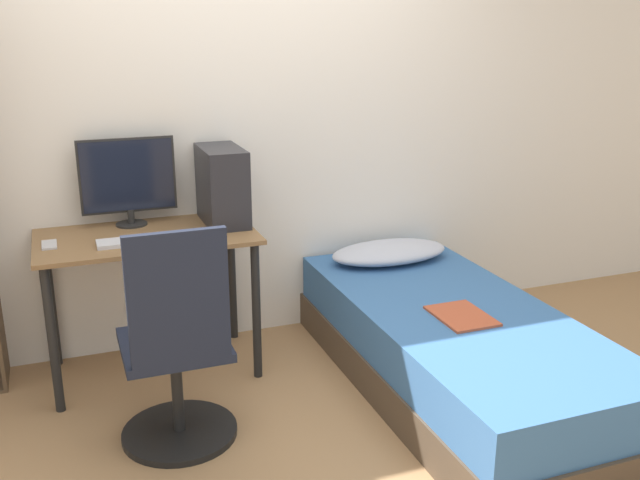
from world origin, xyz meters
TOP-DOWN VIEW (x-y plane):
  - ground_plane at (0.00, 0.00)m, footprint 14.00×14.00m
  - wall_back at (0.00, 1.34)m, footprint 8.00×0.05m
  - desk at (-0.53, 1.01)m, footprint 1.07×0.61m
  - office_chair at (-0.52, 0.28)m, footprint 0.51×0.51m
  - bed at (0.84, 0.29)m, footprint 0.92×2.04m
  - pillow at (0.84, 1.05)m, footprint 0.70×0.36m
  - magazine at (0.81, 0.20)m, footprint 0.24×0.32m
  - monitor at (-0.58, 1.21)m, footprint 0.48×0.16m
  - keyboard at (-0.56, 0.89)m, footprint 0.43×0.13m
  - pc_tower at (-0.12, 1.09)m, footprint 0.20×0.40m
  - mouse at (-0.30, 0.89)m, footprint 0.06×0.09m
  - phone at (-0.99, 0.99)m, footprint 0.07×0.14m

SIDE VIEW (x-z plane):
  - ground_plane at x=0.00m, z-range 0.00..0.00m
  - bed at x=0.84m, z-range 0.00..0.42m
  - office_chair at x=-0.52m, z-range -0.12..0.89m
  - magazine at x=0.81m, z-range 0.43..0.44m
  - pillow at x=0.84m, z-range 0.43..0.54m
  - desk at x=-0.53m, z-range 0.26..1.01m
  - phone at x=-0.99m, z-range 0.75..0.76m
  - keyboard at x=-0.56m, z-range 0.75..0.77m
  - mouse at x=-0.30m, z-range 0.75..0.77m
  - pc_tower at x=-0.12m, z-range 0.75..1.15m
  - monitor at x=-0.58m, z-range 0.77..1.22m
  - wall_back at x=0.00m, z-range 0.00..2.50m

